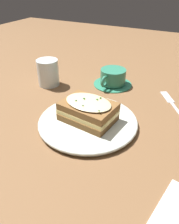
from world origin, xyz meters
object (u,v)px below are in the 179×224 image
(fork, at_px, (171,102))
(water_glass, at_px, (48,73))
(sandwich, at_px, (89,111))
(dinner_plate, at_px, (90,122))
(teacup_with_saucer, at_px, (113,78))

(fork, bearing_deg, water_glass, 157.86)
(water_glass, height_order, fork, water_glass)
(sandwich, height_order, fork, sandwich)
(dinner_plate, distance_m, sandwich, 0.03)
(dinner_plate, relative_size, sandwich, 1.75)
(dinner_plate, bearing_deg, water_glass, -122.04)
(teacup_with_saucer, xyz_separation_m, fork, (0.03, 0.21, -0.02))
(dinner_plate, xyz_separation_m, water_glass, (-0.15, -0.24, 0.04))
(water_glass, distance_m, fork, 0.42)
(dinner_plate, xyz_separation_m, sandwich, (-0.00, -0.00, 0.03))
(dinner_plate, height_order, fork, dinner_plate)
(teacup_with_saucer, height_order, water_glass, water_glass)
(sandwich, relative_size, fork, 0.87)
(sandwich, bearing_deg, fork, 141.17)
(sandwich, xyz_separation_m, water_glass, (-0.15, -0.24, 0.00))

